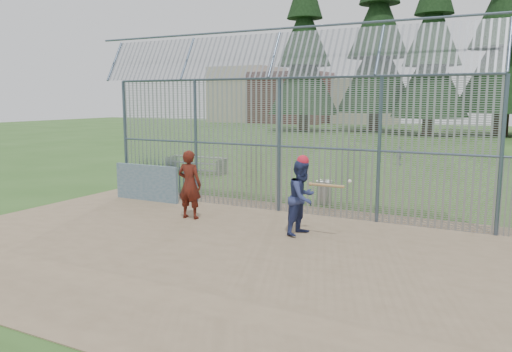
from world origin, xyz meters
The scene contains 12 objects.
ground centered at (0.00, 0.00, 0.00)m, with size 120.00×120.00×0.00m, color #2D511E.
dirt_infield centered at (0.00, -0.50, 0.01)m, with size 14.00×10.00×0.02m, color #756047.
dugout_wall centered at (-4.60, 2.90, 0.62)m, with size 2.50×0.12×1.20m, color #38566B.
batter centered at (1.64, 1.36, 0.96)m, with size 0.91×0.71×1.88m, color navy.
onlooker centered at (-1.85, 1.46, 1.00)m, with size 0.71×0.47×1.96m, color maroon.
bg_kid_seated centered at (1.01, 16.18, 0.51)m, with size 0.59×0.25×1.01m, color slate.
batting_gear centered at (1.75, 1.34, 1.80)m, with size 1.39×0.35×0.73m.
trash_can centered at (0.85, 5.23, 0.38)m, with size 0.56×0.56×0.82m.
bleacher centered at (-6.75, 8.97, 0.41)m, with size 3.00×0.95×0.72m.
backstop_fence centered at (1.81, 3.43, 2.36)m, with size 20.09×0.81×5.30m.
conifer_row centered at (1.93, 41.51, 10.83)m, with size 38.48×12.26×20.20m.
distant_buildings centered at (-23.18, 56.49, 3.60)m, with size 26.50×10.50×8.00m.
Camera 1 is at (6.24, -10.03, 3.41)m, focal length 35.00 mm.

